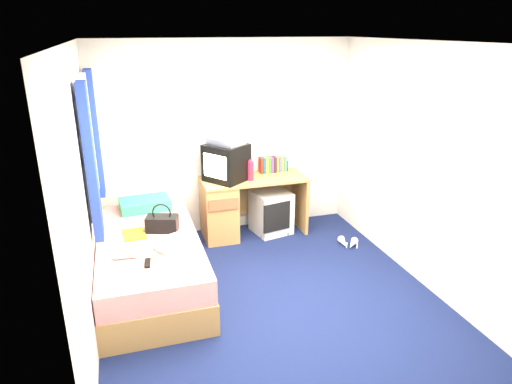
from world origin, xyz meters
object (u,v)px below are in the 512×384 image
object	(u,v)px
bed	(150,263)
pink_water_bottle	(251,171)
storage_cube	(271,212)
aerosol_can	(241,169)
picture_frame	(285,165)
towel	(172,244)
pillow	(145,204)
desk	(232,206)
crt_tv	(226,162)
remote_control	(148,263)
white_heels	(348,244)
water_bottle	(126,255)
handbag	(162,223)
colour_swatch_fan	(163,258)
vcr	(226,141)
magazine	(134,234)

from	to	relation	value
bed	pink_water_bottle	xyz separation A→B (m)	(1.31, 0.85, 0.60)
storage_cube	aerosol_can	xyz separation A→B (m)	(-0.37, 0.13, 0.57)
picture_frame	towel	bearing A→B (deg)	-151.07
pillow	aerosol_can	distance (m)	1.25
desk	pink_water_bottle	xyz separation A→B (m)	(0.21, -0.09, 0.46)
crt_tv	remote_control	world-z (taller)	crt_tv
picture_frame	white_heels	world-z (taller)	picture_frame
desk	white_heels	size ratio (longest dim) A/B	4.55
desk	towel	size ratio (longest dim) A/B	4.63
water_bottle	desk	bearing A→B (deg)	44.85
desk	water_bottle	size ratio (longest dim) A/B	6.50
handbag	remote_control	distance (m)	0.71
handbag	colour_swatch_fan	distance (m)	0.62
vcr	magazine	world-z (taller)	vcr
aerosol_can	remote_control	bearing A→B (deg)	-129.16
pink_water_bottle	water_bottle	bearing A→B (deg)	-141.48
picture_frame	magazine	distance (m)	2.23
pillow	colour_swatch_fan	xyz separation A→B (m)	(0.07, -1.27, -0.05)
crt_tv	white_heels	distance (m)	1.78
aerosol_can	towel	world-z (taller)	aerosol_can
magazine	bed	bearing A→B (deg)	-44.26
bed	remote_control	distance (m)	0.60
pillow	crt_tv	size ratio (longest dim) A/B	0.91
storage_cube	bed	bearing A→B (deg)	-162.41
bed	magazine	size ratio (longest dim) A/B	7.14
remote_control	water_bottle	bearing A→B (deg)	144.00
picture_frame	remote_control	world-z (taller)	picture_frame
handbag	crt_tv	bearing A→B (deg)	60.17
magazine	remote_control	distance (m)	0.66
picture_frame	magazine	bearing A→B (deg)	-164.89
picture_frame	magazine	xyz separation A→B (m)	(-1.97, -1.00, -0.27)
towel	water_bottle	xyz separation A→B (m)	(-0.43, -0.08, -0.01)
picture_frame	towel	distance (m)	2.18
towel	magazine	bearing A→B (deg)	129.21
crt_tv	picture_frame	bearing A→B (deg)	64.77
pink_water_bottle	magazine	xyz separation A→B (m)	(-1.43, -0.73, -0.32)
bed	crt_tv	bearing A→B (deg)	42.56
water_bottle	white_heels	bearing A→B (deg)	12.83
magazine	colour_swatch_fan	bearing A→B (deg)	-68.99
desk	colour_swatch_fan	xyz separation A→B (m)	(-0.99, -1.41, 0.14)
aerosol_can	white_heels	xyz separation A→B (m)	(1.13, -0.81, -0.80)
colour_swatch_fan	towel	bearing A→B (deg)	59.23
crt_tv	vcr	bearing A→B (deg)	90.00
storage_cube	crt_tv	world-z (taller)	crt_tv
desk	magazine	size ratio (longest dim) A/B	4.64
remote_control	picture_frame	bearing A→B (deg)	47.23
towel	colour_swatch_fan	size ratio (longest dim) A/B	1.28
storage_cube	remote_control	world-z (taller)	remote_control
vcr	aerosol_can	world-z (taller)	vcr
storage_cube	towel	distance (m)	1.86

